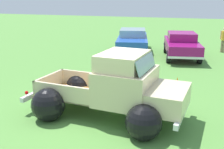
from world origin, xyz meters
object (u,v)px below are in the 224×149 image
object	(u,v)px
spectator_0	(224,38)
lane_cone_0	(177,86)
show_car_1	(182,44)
vintage_pickup_truck	(117,92)
show_car_0	(133,40)

from	to	relation	value
spectator_0	lane_cone_0	world-z (taller)	spectator_0
lane_cone_0	show_car_1	bearing A→B (deg)	94.55
lane_cone_0	spectator_0	bearing A→B (deg)	78.19
vintage_pickup_truck	spectator_0	distance (m)	11.77
vintage_pickup_truck	show_car_0	world-z (taller)	vintage_pickup_truck
show_car_0	spectator_0	world-z (taller)	spectator_0
lane_cone_0	show_car_0	bearing A→B (deg)	117.00
show_car_1	lane_cone_0	xyz separation A→B (m)	(0.50, -6.35, -0.47)
vintage_pickup_truck	spectator_0	world-z (taller)	vintage_pickup_truck
show_car_0	show_car_1	size ratio (longest dim) A/B	1.09
show_car_0	show_car_1	bearing A→B (deg)	63.43
show_car_1	spectator_0	world-z (taller)	spectator_0
vintage_pickup_truck	show_car_0	xyz separation A→B (m)	(-2.19, 9.60, 0.03)
show_car_0	spectator_0	size ratio (longest dim) A/B	3.14
spectator_0	vintage_pickup_truck	bearing A→B (deg)	10.64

